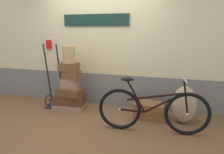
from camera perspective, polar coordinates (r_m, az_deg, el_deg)
The scene contains 14 objects.
ground at distance 4.13m, azimuth -6.07°, elevation -11.34°, with size 10.15×5.20×0.06m, color brown.
station_building at distance 4.58m, azimuth -2.27°, elevation 7.11°, with size 8.15×0.74×2.39m.
suitcase_0 at distance 4.52m, azimuth -11.73°, elevation -8.17°, with size 0.64×0.38×0.11m, color #937051.
suitcase_1 at distance 4.50m, azimuth -11.53°, elevation -6.08°, with size 0.62×0.35×0.21m, color #4C2D19.
suitcase_2 at distance 4.40m, azimuth -11.56°, elevation -4.10°, with size 0.51×0.32×0.15m, color brown.
suitcase_3 at distance 4.40m, azimuth -11.63°, elevation -1.76°, with size 0.36×0.21×0.20m, color #937051.
suitcase_4 at distance 4.33m, azimuth -11.28°, elevation 0.58°, with size 0.36×0.22×0.18m, color brown.
suitcase_5 at distance 4.32m, azimuth -11.97°, elevation 2.80°, with size 0.39×0.24×0.16m, color brown.
suitcase_6 at distance 4.07m, azimuth 10.47°, elevation -10.21°, with size 0.59×0.36×0.15m, color brown.
suitcase_7 at distance 4.02m, azimuth 10.31°, elevation -8.15°, with size 0.56×0.37×0.16m, color brown.
wicker_basket at distance 4.27m, azimuth -11.95°, elevation 6.13°, with size 0.25×0.25×0.35m, color tan.
luggage_trolley at distance 4.71m, azimuth -15.75°, elevation -3.60°, with size 0.38×0.34×1.38m.
burlap_sack at distance 3.96m, azimuth 19.41°, elevation -7.29°, with size 0.43×0.36×0.69m, color tan.
bicycle at distance 3.46m, azimuth 11.13°, elevation -9.09°, with size 1.81×0.46×0.93m.
Camera 1 is at (1.46, -3.47, 1.66)m, focal length 32.90 mm.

